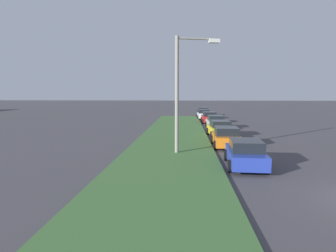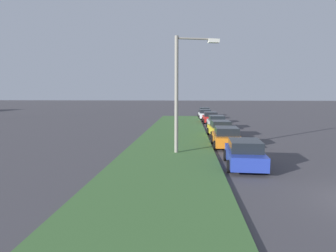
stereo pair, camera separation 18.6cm
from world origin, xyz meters
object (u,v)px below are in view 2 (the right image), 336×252
object	(u,v)px
parked_car_white	(205,114)
streetlight	(182,86)
parked_car_yellow	(220,129)
parked_car_silver	(216,122)
parked_car_black	(204,112)
parked_car_blue	(245,154)
parked_car_red	(210,118)
parked_car_orange	(226,137)

from	to	relation	value
parked_car_white	streetlight	distance (m)	27.55
parked_car_yellow	parked_car_silver	xyz separation A→B (m)	(6.35, -0.24, 0.00)
parked_car_yellow	parked_car_black	distance (m)	25.24
parked_car_yellow	streetlight	size ratio (longest dim) A/B	0.59
parked_car_blue	parked_car_red	xyz separation A→B (m)	(24.13, 0.12, 0.00)
parked_car_white	parked_car_orange	bearing A→B (deg)	179.25
parked_car_red	parked_car_white	bearing A→B (deg)	1.98
parked_car_yellow	parked_car_white	xyz separation A→B (m)	(19.02, 0.36, 0.00)
parked_car_yellow	parked_car_red	size ratio (longest dim) A/B	1.01
parked_car_white	parked_car_red	bearing A→B (deg)	-177.96
parked_car_red	streetlight	bearing A→B (deg)	169.51
parked_car_red	parked_car_silver	bearing A→B (deg)	-179.42
parked_car_blue	parked_car_orange	size ratio (longest dim) A/B	1.02
parked_car_orange	parked_car_red	xyz separation A→B (m)	(17.96, -0.11, 0.00)
parked_car_orange	parked_car_silver	size ratio (longest dim) A/B	0.99
parked_car_red	parked_car_white	distance (m)	6.28
parked_car_yellow	parked_car_orange	bearing A→B (deg)	175.57
parked_car_white	parked_car_yellow	bearing A→B (deg)	179.70
parked_car_red	parked_car_white	world-z (taller)	same
parked_car_blue	parked_car_white	xyz separation A→B (m)	(30.39, 0.49, 0.00)
parked_car_blue	parked_car_orange	xyz separation A→B (m)	(6.17, 0.22, 0.00)
parked_car_orange	parked_car_yellow	xyz separation A→B (m)	(5.20, -0.09, 0.00)
parked_car_orange	parked_car_black	distance (m)	30.44
parked_car_blue	parked_car_black	world-z (taller)	same
parked_car_blue	parked_car_white	distance (m)	30.40
parked_car_silver	parked_car_black	bearing A→B (deg)	-0.30
parked_car_silver	parked_car_blue	bearing A→B (deg)	178.22
parked_car_silver	streetlight	xyz separation A→B (m)	(-14.47, 3.55, 3.67)
parked_car_orange	parked_car_yellow	distance (m)	5.20
streetlight	parked_car_silver	bearing A→B (deg)	-13.79
parked_car_yellow	streetlight	xyz separation A→B (m)	(-8.12, 3.31, 3.67)
parked_car_silver	parked_car_white	size ratio (longest dim) A/B	1.00
parked_car_red	parked_car_white	xyz separation A→B (m)	(6.27, 0.37, 0.00)
parked_car_silver	parked_car_white	xyz separation A→B (m)	(12.67, 0.60, 0.00)
parked_car_red	parked_car_black	bearing A→B (deg)	-0.78
parked_car_silver	parked_car_red	xyz separation A→B (m)	(6.41, 0.23, 0.00)
parked_car_blue	parked_car_silver	bearing A→B (deg)	2.69
parked_car_silver	streetlight	world-z (taller)	streetlight
parked_car_blue	streetlight	distance (m)	5.99
parked_car_white	streetlight	size ratio (longest dim) A/B	0.58
parked_car_yellow	parked_car_white	size ratio (longest dim) A/B	1.01
parked_car_white	parked_car_black	size ratio (longest dim) A/B	1.00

